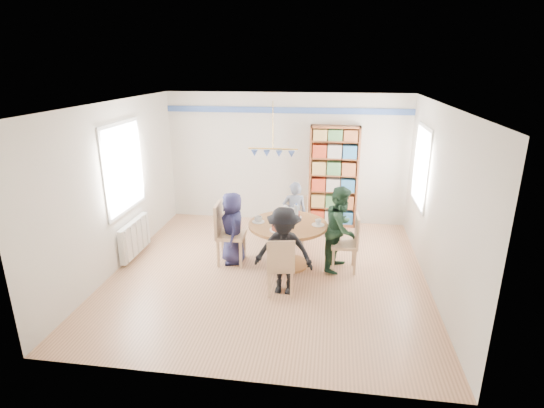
% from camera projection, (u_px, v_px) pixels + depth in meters
% --- Properties ---
extents(ground, '(5.00, 5.00, 0.00)m').
position_uv_depth(ground, '(269.00, 272.00, 6.93)').
color(ground, tan).
extents(room_shell, '(5.00, 5.00, 5.00)m').
position_uv_depth(room_shell, '(261.00, 162.00, 7.26)').
color(room_shell, white).
rests_on(room_shell, ground).
extents(radiator, '(0.12, 1.00, 0.60)m').
position_uv_depth(radiator, '(135.00, 237.00, 7.43)').
color(radiator, silver).
rests_on(radiator, ground).
extents(dining_table, '(1.30, 1.30, 0.75)m').
position_uv_depth(dining_table, '(288.00, 234.00, 7.02)').
color(dining_table, brown).
rests_on(dining_table, ground).
extents(chair_left, '(0.49, 0.49, 1.06)m').
position_uv_depth(chair_left, '(226.00, 230.00, 7.12)').
color(chair_left, '#D6AF84').
rests_on(chair_left, ground).
extents(chair_right, '(0.44, 0.44, 0.96)m').
position_uv_depth(chair_right, '(349.00, 240.00, 6.86)').
color(chair_right, '#D6AF84').
rests_on(chair_right, ground).
extents(chair_far, '(0.41, 0.41, 0.89)m').
position_uv_depth(chair_far, '(296.00, 217.00, 8.00)').
color(chair_far, '#D6AF84').
rests_on(chair_far, ground).
extents(chair_near, '(0.47, 0.47, 0.90)m').
position_uv_depth(chair_near, '(280.00, 264.00, 6.12)').
color(chair_near, '#D6AF84').
rests_on(chair_near, ground).
extents(person_left, '(0.56, 0.70, 1.24)m').
position_uv_depth(person_left, '(233.00, 228.00, 7.12)').
color(person_left, '#1B1B3C').
rests_on(person_left, ground).
extents(person_right, '(0.71, 0.81, 1.41)m').
position_uv_depth(person_right, '(341.00, 229.00, 6.87)').
color(person_right, '#183120').
rests_on(person_right, ground).
extents(person_far, '(0.48, 0.34, 1.22)m').
position_uv_depth(person_far, '(294.00, 214.00, 7.80)').
color(person_far, gray).
rests_on(person_far, ground).
extents(person_near, '(0.89, 0.55, 1.33)m').
position_uv_depth(person_near, '(284.00, 251.00, 6.14)').
color(person_near, black).
rests_on(person_near, ground).
extents(bookshelf, '(0.99, 0.30, 2.08)m').
position_uv_depth(bookshelf, '(333.00, 178.00, 8.67)').
color(bookshelf, brown).
rests_on(bookshelf, ground).
extents(tableware, '(1.19, 1.19, 0.31)m').
position_uv_depth(tableware, '(287.00, 219.00, 6.97)').
color(tableware, white).
rests_on(tableware, dining_table).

